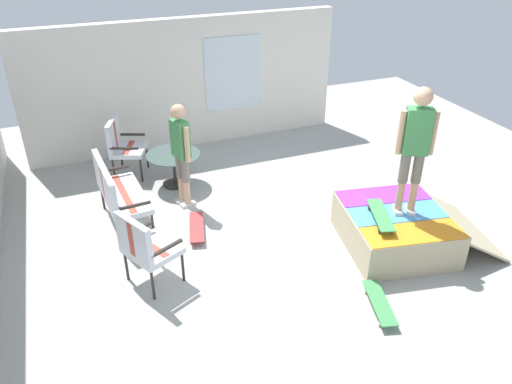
# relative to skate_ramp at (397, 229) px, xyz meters

# --- Properties ---
(ground_plane) EXTENTS (12.00, 12.00, 0.10)m
(ground_plane) POSITION_rel_skate_ramp_xyz_m (0.63, 1.29, -0.32)
(ground_plane) COLOR #A8A8A3
(house_facade) EXTENTS (0.23, 6.00, 2.43)m
(house_facade) POSITION_rel_skate_ramp_xyz_m (4.43, 1.77, 0.95)
(house_facade) COLOR white
(house_facade) RESTS_ON ground_plane
(skate_ramp) EXTENTS (1.81, 2.27, 0.53)m
(skate_ramp) POSITION_rel_skate_ramp_xyz_m (0.00, 0.00, 0.00)
(skate_ramp) COLOR tan
(skate_ramp) RESTS_ON ground_plane
(patio_bench) EXTENTS (1.29, 0.65, 1.02)m
(patio_bench) POSITION_rel_skate_ramp_xyz_m (1.91, 3.53, 0.35)
(patio_bench) COLOR #2D2823
(patio_bench) RESTS_ON ground_plane
(patio_chair_near_house) EXTENTS (0.78, 0.74, 1.02)m
(patio_chair_near_house) POSITION_rel_skate_ramp_xyz_m (3.54, 3.19, 0.35)
(patio_chair_near_house) COLOR #2D2823
(patio_chair_near_house) RESTS_ON ground_plane
(patio_chair_by_wall) EXTENTS (0.80, 0.77, 1.02)m
(patio_chair_by_wall) POSITION_rel_skate_ramp_xyz_m (0.41, 3.39, 0.35)
(patio_chair_by_wall) COLOR #2D2823
(patio_chair_by_wall) RESTS_ON ground_plane
(patio_table) EXTENTS (0.90, 0.90, 0.57)m
(patio_table) POSITION_rel_skate_ramp_xyz_m (2.85, 2.46, 0.14)
(patio_table) COLOR #2D2823
(patio_table) RESTS_ON ground_plane
(person_watching) EXTENTS (0.47, 0.30, 1.67)m
(person_watching) POSITION_rel_skate_ramp_xyz_m (2.17, 2.47, 0.71)
(person_watching) COLOR silver
(person_watching) RESTS_ON ground_plane
(person_skater) EXTENTS (0.34, 0.44, 1.76)m
(person_skater) POSITION_rel_skate_ramp_xyz_m (-0.01, -0.06, 1.30)
(person_skater) COLOR silver
(person_skater) RESTS_ON skate_ramp
(skateboard_by_bench) EXTENTS (0.82, 0.39, 0.10)m
(skateboard_by_bench) POSITION_rel_skate_ramp_xyz_m (1.32, 2.51, -0.18)
(skateboard_by_bench) COLOR #B23838
(skateboard_by_bench) RESTS_ON ground_plane
(skateboard_spare) EXTENTS (0.82, 0.41, 0.10)m
(skateboard_spare) POSITION_rel_skate_ramp_xyz_m (-1.03, 0.93, -0.18)
(skateboard_spare) COLOR #3F8C4C
(skateboard_spare) RESTS_ON ground_plane
(skateboard_on_ramp) EXTENTS (0.82, 0.45, 0.10)m
(skateboard_on_ramp) POSITION_rel_skate_ramp_xyz_m (-0.08, 0.37, 0.35)
(skateboard_on_ramp) COLOR #3F8C4C
(skateboard_on_ramp) RESTS_ON skate_ramp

